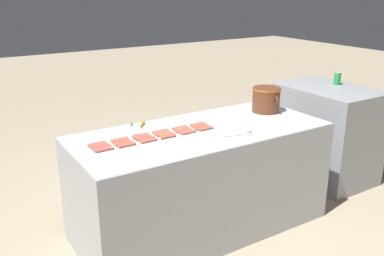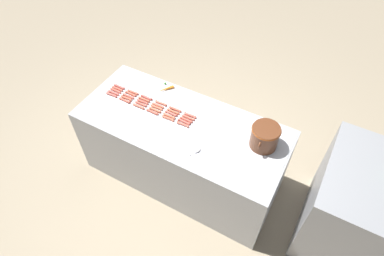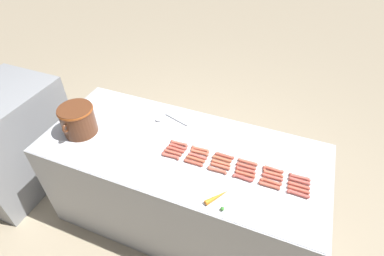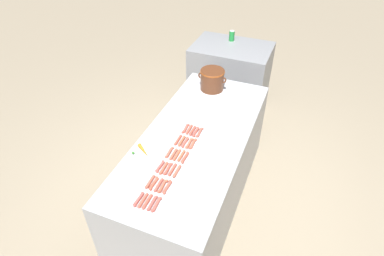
% 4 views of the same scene
% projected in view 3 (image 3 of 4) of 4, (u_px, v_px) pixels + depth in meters
% --- Properties ---
extents(ground_plane, '(20.00, 20.00, 0.00)m').
position_uv_depth(ground_plane, '(183.00, 216.00, 2.57)').
color(ground_plane, gray).
extents(griddle_counter, '(0.85, 1.98, 0.84)m').
position_uv_depth(griddle_counter, '(182.00, 186.00, 2.30)').
color(griddle_counter, '#9EA0A5').
rests_on(griddle_counter, ground_plane).
extents(back_cabinet, '(0.94, 0.65, 0.94)m').
position_uv_depth(back_cabinet, '(10.00, 141.00, 2.60)').
color(back_cabinet, gray).
rests_on(back_cabinet, ground_plane).
extents(hot_dog_0, '(0.03, 0.13, 0.02)m').
position_uv_depth(hot_dog_0, '(298.00, 194.00, 1.72)').
color(hot_dog_0, '#BB4F46').
rests_on(hot_dog_0, griddle_counter).
extents(hot_dog_1, '(0.02, 0.13, 0.02)m').
position_uv_depth(hot_dog_1, '(269.00, 185.00, 1.76)').
color(hot_dog_1, '#B95541').
rests_on(hot_dog_1, griddle_counter).
extents(hot_dog_2, '(0.03, 0.13, 0.02)m').
position_uv_depth(hot_dog_2, '(243.00, 178.00, 1.81)').
color(hot_dog_2, '#BC4F45').
rests_on(hot_dog_2, griddle_counter).
extents(hot_dog_3, '(0.03, 0.13, 0.02)m').
position_uv_depth(hot_dog_3, '(217.00, 170.00, 1.85)').
color(hot_dog_3, '#B35844').
rests_on(hot_dog_3, griddle_counter).
extents(hot_dog_4, '(0.02, 0.13, 0.02)m').
position_uv_depth(hot_dog_4, '(193.00, 163.00, 1.90)').
color(hot_dog_4, '#BC4F3D').
rests_on(hot_dog_4, griddle_counter).
extents(hot_dog_5, '(0.03, 0.13, 0.02)m').
position_uv_depth(hot_dog_5, '(171.00, 156.00, 1.95)').
color(hot_dog_5, '#BE5546').
rests_on(hot_dog_5, griddle_counter).
extents(hot_dog_6, '(0.02, 0.13, 0.02)m').
position_uv_depth(hot_dog_6, '(298.00, 190.00, 1.74)').
color(hot_dog_6, '#BE5341').
rests_on(hot_dog_6, griddle_counter).
extents(hot_dog_7, '(0.03, 0.13, 0.02)m').
position_uv_depth(hot_dog_7, '(271.00, 182.00, 1.78)').
color(hot_dog_7, '#BD533E').
rests_on(hot_dog_7, griddle_counter).
extents(hot_dog_8, '(0.03, 0.13, 0.02)m').
position_uv_depth(hot_dog_8, '(245.00, 174.00, 1.83)').
color(hot_dog_8, '#B9553D').
rests_on(hot_dog_8, griddle_counter).
extents(hot_dog_9, '(0.02, 0.13, 0.02)m').
position_uv_depth(hot_dog_9, '(220.00, 166.00, 1.88)').
color(hot_dog_9, '#BA5B45').
rests_on(hot_dog_9, griddle_counter).
extents(hot_dog_10, '(0.02, 0.13, 0.02)m').
position_uv_depth(hot_dog_10, '(195.00, 159.00, 1.92)').
color(hot_dog_10, '#B1593D').
rests_on(hot_dog_10, griddle_counter).
extents(hot_dog_11, '(0.02, 0.13, 0.02)m').
position_uv_depth(hot_dog_11, '(173.00, 153.00, 1.97)').
color(hot_dog_11, '#B75442').
rests_on(hot_dog_11, griddle_counter).
extents(hot_dog_12, '(0.02, 0.13, 0.02)m').
position_uv_depth(hot_dog_12, '(299.00, 186.00, 1.76)').
color(hot_dog_12, '#BB4F3F').
rests_on(hot_dog_12, griddle_counter).
extents(hot_dog_13, '(0.02, 0.13, 0.02)m').
position_uv_depth(hot_dog_13, '(272.00, 177.00, 1.81)').
color(hot_dog_13, '#B75143').
rests_on(hot_dog_13, griddle_counter).
extents(hot_dog_14, '(0.03, 0.13, 0.02)m').
position_uv_depth(hot_dog_14, '(245.00, 170.00, 1.85)').
color(hot_dog_14, '#B94F40').
rests_on(hot_dog_14, griddle_counter).
extents(hot_dog_15, '(0.02, 0.13, 0.02)m').
position_uv_depth(hot_dog_15, '(221.00, 163.00, 1.90)').
color(hot_dog_15, '#BC5C41').
rests_on(hot_dog_15, griddle_counter).
extents(hot_dog_16, '(0.03, 0.13, 0.02)m').
position_uv_depth(hot_dog_16, '(198.00, 156.00, 1.94)').
color(hot_dog_16, '#B95446').
rests_on(hot_dog_16, griddle_counter).
extents(hot_dog_17, '(0.03, 0.13, 0.02)m').
position_uv_depth(hot_dog_17, '(175.00, 150.00, 1.99)').
color(hot_dog_17, '#BE4F40').
rests_on(hot_dog_17, griddle_counter).
extents(hot_dog_18, '(0.02, 0.13, 0.02)m').
position_uv_depth(hot_dog_18, '(299.00, 181.00, 1.79)').
color(hot_dog_18, '#B25046').
rests_on(hot_dog_18, griddle_counter).
extents(hot_dog_19, '(0.03, 0.13, 0.02)m').
position_uv_depth(hot_dog_19, '(273.00, 174.00, 1.83)').
color(hot_dog_19, '#B85740').
rests_on(hot_dog_19, griddle_counter).
extents(hot_dog_20, '(0.02, 0.13, 0.02)m').
position_uv_depth(hot_dog_20, '(246.00, 166.00, 1.88)').
color(hot_dog_20, '#B6503F').
rests_on(hot_dog_20, griddle_counter).
extents(hot_dog_21, '(0.02, 0.13, 0.02)m').
position_uv_depth(hot_dog_21, '(222.00, 159.00, 1.93)').
color(hot_dog_21, '#BB5D40').
rests_on(hot_dog_21, griddle_counter).
extents(hot_dog_22, '(0.03, 0.13, 0.02)m').
position_uv_depth(hot_dog_22, '(199.00, 152.00, 1.97)').
color(hot_dog_22, '#B15A41').
rests_on(hot_dog_22, griddle_counter).
extents(hot_dog_23, '(0.03, 0.13, 0.02)m').
position_uv_depth(hot_dog_23, '(178.00, 147.00, 2.01)').
color(hot_dog_23, '#B94F42').
rests_on(hot_dog_23, griddle_counter).
extents(hot_dog_24, '(0.03, 0.13, 0.02)m').
position_uv_depth(hot_dog_24, '(300.00, 177.00, 1.81)').
color(hot_dog_24, '#B55246').
rests_on(hot_dog_24, griddle_counter).
extents(hot_dog_25, '(0.03, 0.13, 0.02)m').
position_uv_depth(hot_dog_25, '(273.00, 169.00, 1.86)').
color(hot_dog_25, '#B8513F').
rests_on(hot_dog_25, griddle_counter).
extents(hot_dog_26, '(0.02, 0.13, 0.02)m').
position_uv_depth(hot_dog_26, '(248.00, 162.00, 1.90)').
color(hot_dog_26, '#B95A45').
rests_on(hot_dog_26, griddle_counter).
extents(hot_dog_27, '(0.03, 0.13, 0.02)m').
position_uv_depth(hot_dog_27, '(225.00, 156.00, 1.95)').
color(hot_dog_27, '#B74F3E').
rests_on(hot_dog_27, griddle_counter).
extents(hot_dog_28, '(0.03, 0.13, 0.02)m').
position_uv_depth(hot_dog_28, '(200.00, 149.00, 1.99)').
color(hot_dog_28, '#BD5941').
rests_on(hot_dog_28, griddle_counter).
extents(hot_dog_29, '(0.03, 0.13, 0.02)m').
position_uv_depth(hot_dog_29, '(179.00, 143.00, 2.04)').
color(hot_dog_29, '#B05544').
rests_on(hot_dog_29, griddle_counter).
extents(bean_pot, '(0.31, 0.25, 0.21)m').
position_uv_depth(bean_pot, '(78.00, 119.00, 2.07)').
color(bean_pot, '#562D19').
rests_on(bean_pot, griddle_counter).
extents(serving_spoon, '(0.12, 0.27, 0.02)m').
position_uv_depth(serving_spoon, '(165.00, 119.00, 2.24)').
color(serving_spoon, '#B7B7BC').
rests_on(serving_spoon, griddle_counter).
extents(carrot, '(0.16, 0.13, 0.03)m').
position_uv_depth(carrot, '(218.00, 197.00, 1.69)').
color(carrot, orange).
rests_on(carrot, griddle_counter).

